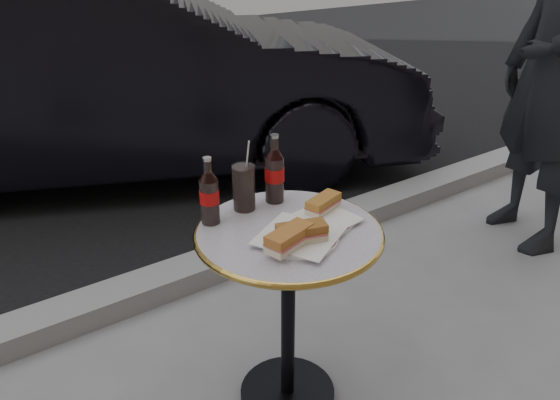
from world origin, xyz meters
TOP-DOWN VIEW (x-y plane):
  - ground at (0.00, 0.00)m, footprint 80.00×80.00m
  - asphalt_road at (0.00, 5.00)m, footprint 40.00×8.00m
  - curb at (0.00, 0.90)m, footprint 40.00×0.20m
  - bistro_table at (0.00, 0.00)m, footprint 0.62×0.62m
  - plate_left at (-0.01, -0.07)m, footprint 0.31×0.31m
  - plate_right at (0.13, -0.02)m, footprint 0.21×0.21m
  - sandwich_left_a at (-0.08, -0.11)m, footprint 0.18×0.12m
  - sandwich_left_b at (-0.02, -0.10)m, footprint 0.17×0.12m
  - sandwich_right at (0.16, 0.02)m, footprint 0.15×0.10m
  - cola_bottle_left at (-0.18, 0.19)m, footprint 0.08×0.08m
  - cola_bottle_right at (0.08, 0.20)m, footprint 0.08×0.08m
  - cola_glass at (-0.04, 0.21)m, footprint 0.10×0.10m
  - parked_car at (0.34, 2.50)m, footprint 3.06×4.48m
  - pedestrian at (1.85, 0.21)m, footprint 0.67×0.82m

SIDE VIEW (x-z plane):
  - ground at x=0.00m, z-range 0.00..0.00m
  - asphalt_road at x=0.00m, z-range 0.00..0.00m
  - curb at x=0.00m, z-range -0.01..0.11m
  - bistro_table at x=0.00m, z-range 0.00..0.73m
  - parked_car at x=0.34m, z-range 0.00..1.40m
  - plate_right at x=0.13m, z-range 0.73..0.74m
  - plate_left at x=-0.01m, z-range 0.73..0.75m
  - sandwich_right at x=0.16m, z-range 0.74..0.79m
  - sandwich_left_b at x=-0.02m, z-range 0.75..0.80m
  - sandwich_left_a at x=-0.08m, z-range 0.75..0.80m
  - cola_glass at x=-0.04m, z-range 0.73..0.90m
  - cola_bottle_left at x=-0.18m, z-range 0.73..0.97m
  - cola_bottle_right at x=0.08m, z-range 0.73..0.99m
  - pedestrian at x=1.85m, z-range 0.00..1.94m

